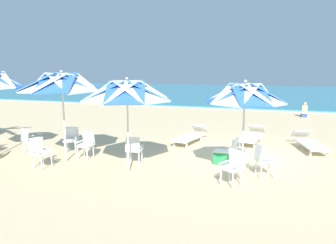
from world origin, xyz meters
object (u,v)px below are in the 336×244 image
beach_umbrella_0 (245,95)px  plastic_chair_4 (86,143)px  beach_umbrella_1 (127,91)px  plastic_chair_3 (134,148)px  cooler_box (222,157)px  plastic_chair_2 (263,158)px  plastic_chair_0 (233,165)px  sun_lounger_0 (309,142)px  plastic_chair_1 (239,152)px  plastic_chair_6 (72,138)px  beachgoer_seated (304,112)px  sun_lounger_2 (191,136)px  beach_umbrella_2 (62,83)px  plastic_chair_9 (29,139)px  plastic_chair_5 (40,151)px  sun_lounger_1 (252,136)px

beach_umbrella_0 → plastic_chair_4: size_ratio=2.95×
beach_umbrella_1 → plastic_chair_3: 1.88m
cooler_box → plastic_chair_2: bearing=-33.2°
plastic_chair_0 → sun_lounger_0: size_ratio=0.39×
plastic_chair_0 → cooler_box: size_ratio=1.73×
plastic_chair_1 → plastic_chair_4: (-4.71, -0.47, 0.00)m
plastic_chair_2 → plastic_chair_3: 3.66m
beach_umbrella_0 → plastic_chair_3: beach_umbrella_0 is taller
plastic_chair_6 → beach_umbrella_1: bearing=-24.6°
beach_umbrella_0 → beachgoer_seated: (2.60, 12.30, -1.90)m
beachgoer_seated → sun_lounger_2: bearing=-119.1°
beach_umbrella_1 → sun_lounger_0: size_ratio=1.17×
beach_umbrella_2 → plastic_chair_6: beach_umbrella_2 is taller
plastic_chair_9 → sun_lounger_2: plastic_chair_9 is taller
plastic_chair_3 → plastic_chair_9: same height
beach_umbrella_2 → plastic_chair_5: beach_umbrella_2 is taller
plastic_chair_6 → beachgoer_seated: (8.39, 11.40, -0.20)m
plastic_chair_2 → plastic_chair_6: (-6.28, 0.41, 0.00)m
sun_lounger_2 → cooler_box: bearing=-55.8°
plastic_chair_1 → plastic_chair_0: bearing=-90.4°
beach_umbrella_1 → plastic_chair_4: 2.69m
plastic_chair_0 → plastic_chair_2: size_ratio=1.00×
plastic_chair_6 → plastic_chair_1: bearing=0.1°
beach_umbrella_2 → plastic_chair_6: (-0.48, 0.94, -1.91)m
beach_umbrella_1 → plastic_chair_5: beach_umbrella_1 is taller
plastic_chair_3 → beach_umbrella_2: 2.89m
beach_umbrella_2 → plastic_chair_9: beach_umbrella_2 is taller
beach_umbrella_0 → beach_umbrella_1: size_ratio=0.98×
plastic_chair_9 → beachgoer_seated: bearing=51.2°
plastic_chair_6 → beachgoer_seated: bearing=53.7°
plastic_chair_2 → plastic_chair_4: (-5.38, -0.05, 0.00)m
plastic_chair_4 → plastic_chair_0: bearing=-9.8°
plastic_chair_3 → beachgoer_seated: 13.29m
plastic_chair_1 → cooler_box: (-0.52, 0.35, -0.30)m
plastic_chair_2 → beach_umbrella_2: size_ratio=0.31×
plastic_chair_4 → plastic_chair_5: 1.44m
plastic_chair_5 → cooler_box: size_ratio=1.73×
plastic_chair_1 → beachgoer_seated: beachgoer_seated is taller
plastic_chair_1 → beach_umbrella_1: beach_umbrella_1 is taller
beach_umbrella_0 → plastic_chair_5: (-5.60, -0.82, -1.69)m
beach_umbrella_0 → beach_umbrella_2: (-5.30, -0.05, 0.21)m
beach_umbrella_0 → plastic_chair_4: 5.19m
plastic_chair_0 → beach_umbrella_2: beach_umbrella_2 is taller
plastic_chair_6 → beachgoer_seated: beachgoer_seated is taller
plastic_chair_1 → plastic_chair_3: 3.05m
plastic_chair_5 → beach_umbrella_0: bearing=8.3°
plastic_chair_2 → beachgoer_seated: bearing=79.9°
sun_lounger_1 → beachgoer_seated: bearing=72.1°
plastic_chair_4 → plastic_chair_2: bearing=0.5°
plastic_chair_3 → plastic_chair_4: 1.72m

